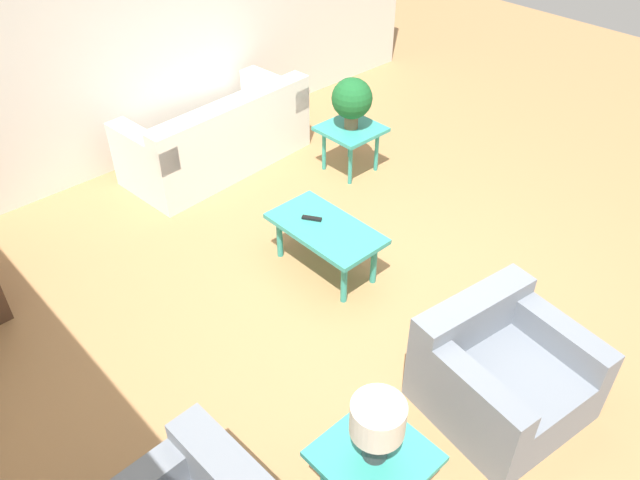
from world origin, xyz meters
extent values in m
plane|color=#A87A4C|center=(0.00, 0.00, 0.00)|extent=(14.00, 14.00, 0.00)
cube|color=silver|center=(3.06, 0.00, 1.35)|extent=(0.12, 7.20, 2.70)
cube|color=white|center=(2.39, -0.25, 0.22)|extent=(0.98, 1.92, 0.43)
cube|color=white|center=(2.07, -0.28, 0.61)|extent=(0.34, 1.87, 0.35)
cube|color=white|center=(2.46, -1.08, 0.55)|extent=(0.85, 0.26, 0.23)
cube|color=white|center=(2.33, 0.57, 0.55)|extent=(0.85, 0.26, 0.23)
cube|color=slate|center=(-1.33, 0.20, 0.19)|extent=(0.99, 1.01, 0.38)
cube|color=slate|center=(-1.00, 0.15, 0.53)|extent=(0.32, 0.92, 0.30)
cube|color=slate|center=(-1.28, 0.56, 0.48)|extent=(0.88, 0.28, 0.20)
cube|color=slate|center=(-1.38, -0.16, 0.48)|extent=(0.88, 0.28, 0.20)
cube|color=teal|center=(0.43, 0.08, 0.41)|extent=(0.93, 0.50, 0.04)
cylinder|color=teal|center=(0.05, -0.08, 0.19)|extent=(0.05, 0.05, 0.39)
cylinder|color=teal|center=(0.81, -0.08, 0.19)|extent=(0.05, 0.05, 0.39)
cylinder|color=teal|center=(0.05, 0.25, 0.19)|extent=(0.05, 0.05, 0.39)
cylinder|color=teal|center=(0.81, 0.25, 0.19)|extent=(0.05, 0.05, 0.39)
cube|color=teal|center=(1.38, -1.16, 0.46)|extent=(0.55, 0.55, 0.04)
cylinder|color=teal|center=(1.20, -1.34, 0.22)|extent=(0.04, 0.04, 0.44)
cylinder|color=teal|center=(1.57, -1.34, 0.22)|extent=(0.04, 0.04, 0.44)
cylinder|color=teal|center=(1.20, -0.97, 0.22)|extent=(0.04, 0.04, 0.44)
cylinder|color=teal|center=(1.57, -0.97, 0.22)|extent=(0.04, 0.04, 0.44)
cube|color=teal|center=(-1.23, 1.30, 0.46)|extent=(0.55, 0.55, 0.04)
cylinder|color=teal|center=(-1.04, 1.11, 0.22)|extent=(0.04, 0.04, 0.44)
cylinder|color=teal|center=(-1.04, 1.48, 0.22)|extent=(0.04, 0.04, 0.44)
cylinder|color=brown|center=(1.38, -1.16, 0.54)|extent=(0.13, 0.13, 0.14)
sphere|color=#195B28|center=(1.38, -1.16, 0.78)|extent=(0.39, 0.39, 0.39)
cylinder|color=#333333|center=(-1.23, 1.30, 0.58)|extent=(0.13, 0.13, 0.21)
cylinder|color=beige|center=(-1.23, 1.30, 0.78)|extent=(0.28, 0.28, 0.19)
cube|color=black|center=(0.57, 0.10, 0.44)|extent=(0.16, 0.12, 0.02)
camera|label=1|loc=(-2.40, 2.77, 3.33)|focal=35.00mm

